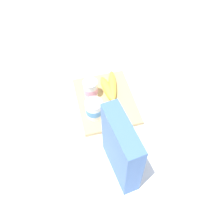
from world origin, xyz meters
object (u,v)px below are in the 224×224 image
object	(u,v)px
cutting_board	(106,101)
cereal_box	(121,150)
banana_bunch	(110,87)
yogurt_cup_back	(91,89)
yogurt_cup_front	(94,109)
spoon	(104,60)

from	to	relation	value
cutting_board	cereal_box	world-z (taller)	cereal_box
banana_bunch	cereal_box	bearing A→B (deg)	171.24
cutting_board	cereal_box	distance (m)	0.34
cereal_box	yogurt_cup_back	xyz separation A→B (m)	(0.35, 0.03, -0.07)
yogurt_cup_back	cutting_board	bearing A→B (deg)	-122.09
cereal_box	yogurt_cup_back	size ratio (longest dim) A/B	3.03
cereal_box	banana_bunch	distance (m)	0.39
cutting_board	yogurt_cup_back	world-z (taller)	yogurt_cup_back
yogurt_cup_front	yogurt_cup_back	distance (m)	0.11
yogurt_cup_front	yogurt_cup_back	xyz separation A→B (m)	(0.11, -0.01, 0.01)
cutting_board	yogurt_cup_back	distance (m)	0.09
cereal_box	yogurt_cup_back	distance (m)	0.36
cutting_board	cereal_box	size ratio (longest dim) A/B	1.17
cutting_board	yogurt_cup_front	xyz separation A→B (m)	(-0.07, 0.07, 0.05)
banana_bunch	cutting_board	bearing A→B (deg)	147.16
yogurt_cup_front	banana_bunch	size ratio (longest dim) A/B	0.42
yogurt_cup_front	banana_bunch	distance (m)	0.16
banana_bunch	spoon	bearing A→B (deg)	-5.48
yogurt_cup_back	banana_bunch	size ratio (longest dim) A/B	0.47
cereal_box	yogurt_cup_front	distance (m)	0.26
yogurt_cup_front	cereal_box	bearing A→B (deg)	-170.31
cutting_board	spoon	xyz separation A→B (m)	(0.27, -0.05, -0.00)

